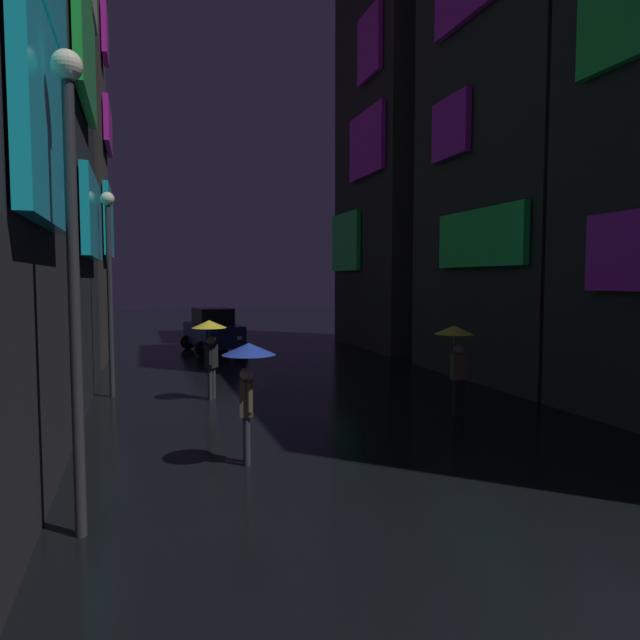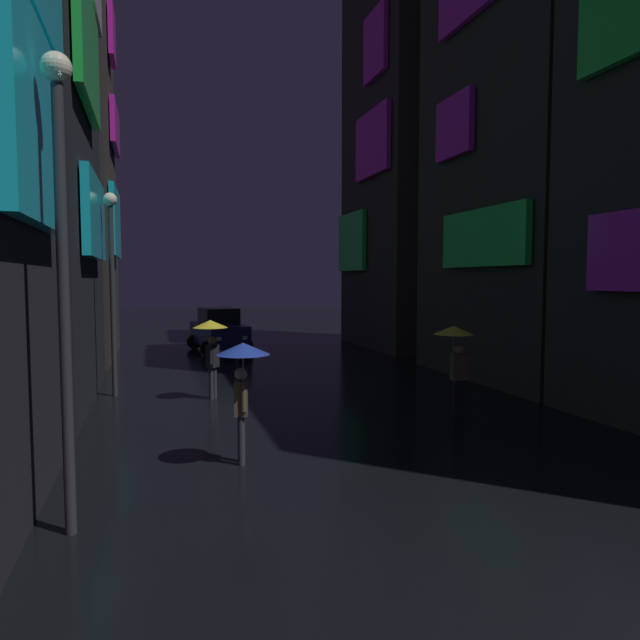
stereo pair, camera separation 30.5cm
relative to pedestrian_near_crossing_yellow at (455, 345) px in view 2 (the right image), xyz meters
name	(u,v)px [view 2 (the right image)]	position (x,y,z in m)	size (l,w,h in m)	color
building_left_far	(56,144)	(-10.17, 13.19, 6.81)	(4.25, 7.11, 16.97)	#2D2826
building_right_mid	(528,66)	(4.79, 4.19, 8.19)	(4.25, 7.12, 19.71)	#2D2826
building_right_far	(406,159)	(4.79, 13.14, 7.08)	(4.25, 7.01, 17.50)	#2D2826
pedestrian_near_crossing_yellow	(455,345)	(0.00, 0.00, 0.00)	(0.90, 0.90, 2.12)	black
pedestrian_foreground_right_blue	(242,369)	(-5.22, -2.08, 0.00)	(0.90, 0.90, 2.12)	#2D2D38
pedestrian_midstreet_centre_yellow	(211,337)	(-5.20, 3.46, 0.00)	(0.90, 0.90, 2.12)	#2D2D38
car_distant	(219,330)	(-3.88, 13.68, -0.74)	(2.65, 4.32, 1.92)	navy
streetlamp_left_near	(62,242)	(-7.69, -4.08, 1.97)	(0.36, 0.36, 5.86)	#2D2D33
streetlamp_left_far	(112,270)	(-7.69, 4.71, 1.76)	(0.36, 0.36, 5.48)	#2D2D33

